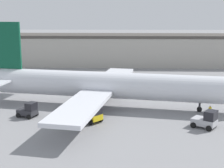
# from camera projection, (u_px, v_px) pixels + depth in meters

# --- Properties ---
(ground_plane) EXTENTS (400.00, 400.00, 0.00)m
(ground_plane) POSITION_uv_depth(u_px,v_px,m) (112.00, 107.00, 49.93)
(ground_plane) COLOR gray
(terminal_building) EXTENTS (85.41, 10.91, 7.77)m
(terminal_building) POSITION_uv_depth(u_px,v_px,m) (134.00, 50.00, 86.99)
(terminal_building) COLOR #ADA89E
(terminal_building) RESTS_ON ground_plane
(airplane) EXTENTS (41.44, 34.00, 12.06)m
(airplane) POSITION_uv_depth(u_px,v_px,m) (105.00, 85.00, 49.48)
(airplane) COLOR silver
(airplane) RESTS_ON ground_plane
(ground_crew_worker) EXTENTS (0.39, 0.39, 1.79)m
(ground_crew_worker) POSITION_uv_depth(u_px,v_px,m) (210.00, 112.00, 44.08)
(ground_crew_worker) COLOR #1E2338
(ground_crew_worker) RESTS_ON ground_plane
(baggage_tug) EXTENTS (3.31, 3.18, 2.20)m
(baggage_tug) POSITION_uv_depth(u_px,v_px,m) (206.00, 120.00, 40.67)
(baggage_tug) COLOR #B2B2B7
(baggage_tug) RESTS_ON ground_plane
(belt_loader_truck) EXTENTS (3.70, 3.61, 2.24)m
(belt_loader_truck) POSITION_uv_depth(u_px,v_px,m) (90.00, 113.00, 42.91)
(belt_loader_truck) COLOR yellow
(belt_loader_truck) RESTS_ON ground_plane
(pushback_tug) EXTENTS (2.83, 2.59, 2.00)m
(pushback_tug) POSITION_uv_depth(u_px,v_px,m) (29.00, 110.00, 44.88)
(pushback_tug) COLOR #2D2D33
(pushback_tug) RESTS_ON ground_plane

